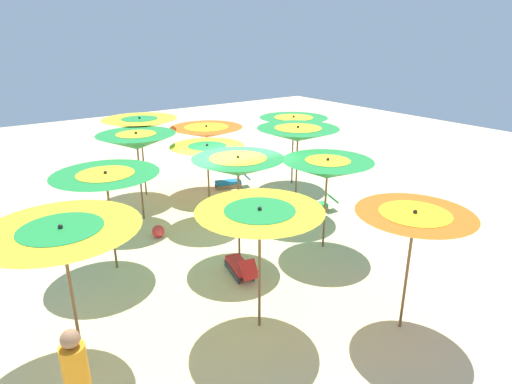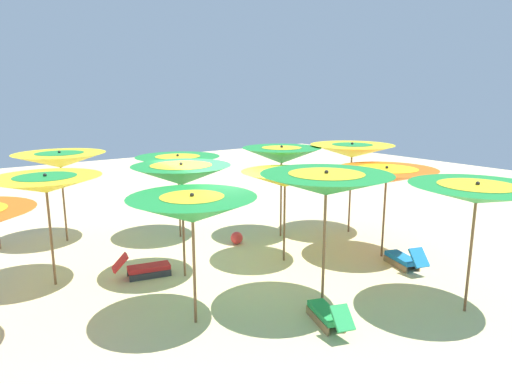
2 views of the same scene
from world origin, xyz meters
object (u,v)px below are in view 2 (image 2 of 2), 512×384
beach_umbrella_7 (285,179)px  beach_umbrella_8 (326,184)px  beach_umbrella_10 (386,175)px  beach_umbrella_11 (477,194)px  beach_umbrella_3 (178,163)px  beach_umbrella_9 (352,151)px  beach_umbrella_0 (60,160)px  lounger_0 (404,259)px  beach_umbrella_1 (46,184)px  beach_umbrella_5 (192,209)px  beach_ball (237,238)px  lounger_1 (328,314)px  beach_umbrella_4 (181,175)px  lounger_2 (145,268)px  beach_umbrella_6 (281,155)px

beach_umbrella_7 → beach_umbrella_8: bearing=156.5°
beach_umbrella_10 → beach_umbrella_11: beach_umbrella_11 is taller
beach_umbrella_3 → beach_umbrella_9: beach_umbrella_9 is taller
beach_umbrella_10 → beach_umbrella_0: bearing=45.6°
lounger_0 → beach_umbrella_10: bearing=5.0°
beach_umbrella_1 → beach_umbrella_5: bearing=-153.2°
beach_umbrella_10 → beach_ball: bearing=39.2°
beach_umbrella_0 → beach_umbrella_3: (-1.45, -2.59, -0.12)m
beach_umbrella_9 → lounger_1: beach_umbrella_9 is taller
beach_umbrella_4 → beach_umbrella_9: size_ratio=0.97×
lounger_0 → lounger_2: bearing=77.2°
beach_umbrella_6 → lounger_0: size_ratio=2.02×
beach_umbrella_8 → beach_umbrella_9: 4.92m
beach_umbrella_9 → beach_umbrella_11: 4.93m
lounger_2 → beach_umbrella_10: bearing=-10.5°
lounger_1 → beach_umbrella_0: bearing=36.8°
beach_umbrella_8 → beach_ball: size_ratio=7.96×
beach_umbrella_10 → lounger_1: bearing=115.4°
beach_umbrella_5 → beach_umbrella_11: size_ratio=0.96×
beach_umbrella_7 → beach_umbrella_4: bearing=76.8°
lounger_0 → beach_umbrella_11: bearing=173.1°
beach_umbrella_1 → beach_umbrella_0: bearing=-18.1°
beach_umbrella_9 → lounger_0: (-2.60, 1.02, -2.09)m
beach_umbrella_3 → beach_umbrella_9: 4.70m
beach_umbrella_7 → lounger_0: bearing=-135.4°
beach_umbrella_9 → lounger_0: 3.49m
beach_umbrella_1 → beach_umbrella_3: beach_umbrella_1 is taller
beach_umbrella_11 → beach_umbrella_8: bearing=52.1°
lounger_0 → lounger_2: (2.91, 4.91, -0.01)m
beach_umbrella_8 → lounger_1: (-0.49, 0.34, -2.11)m
beach_umbrella_11 → lounger_1: beach_umbrella_11 is taller
beach_umbrella_0 → lounger_0: size_ratio=1.95×
lounger_1 → beach_umbrella_9: bearing=-32.1°
beach_umbrella_4 → beach_umbrella_5: (-1.93, 0.79, -0.21)m
beach_umbrella_8 → beach_umbrella_10: (1.13, -3.07, -0.33)m
beach_umbrella_8 → beach_ball: bearing=-11.1°
beach_umbrella_3 → lounger_0: size_ratio=1.84×
beach_umbrella_4 → beach_umbrella_0: bearing=19.7°
beach_umbrella_6 → lounger_0: (-3.42, -0.78, -2.02)m
beach_umbrella_7 → lounger_2: beach_umbrella_7 is taller
beach_umbrella_1 → lounger_1: size_ratio=1.87×
beach_umbrella_5 → lounger_0: 5.32m
beach_umbrella_7 → beach_umbrella_1: bearing=70.1°
beach_umbrella_9 → beach_umbrella_11: size_ratio=1.07×
beach_umbrella_9 → lounger_0: size_ratio=2.06×
beach_umbrella_1 → beach_umbrella_8: beach_umbrella_8 is taller
beach_umbrella_0 → beach_umbrella_1: beach_umbrella_0 is taller
beach_umbrella_0 → beach_umbrella_9: bearing=-120.0°
beach_umbrella_0 → beach_umbrella_6: 5.70m
beach_umbrella_4 → lounger_1: 4.00m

